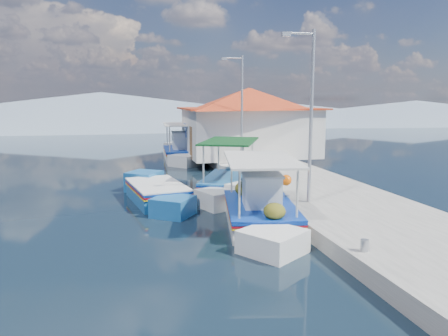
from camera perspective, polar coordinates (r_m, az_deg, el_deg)
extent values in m
plane|color=black|center=(12.68, -4.47, -9.98)|extent=(160.00, 160.00, 0.00)
cube|color=#ADA9A2|center=(19.82, 9.87, -2.30)|extent=(5.00, 44.00, 0.50)
cylinder|color=#A5A8AD|center=(11.03, 18.30, -9.83)|extent=(0.20, 0.20, 0.30)
cylinder|color=#A5A8AD|center=(15.34, 8.53, -4.12)|extent=(0.20, 0.20, 0.30)
cylinder|color=#A5A8AD|center=(20.91, 2.45, -0.45)|extent=(0.20, 0.20, 0.30)
cylinder|color=#A5A8AD|center=(26.67, -1.03, 1.66)|extent=(0.20, 0.20, 0.30)
cube|color=white|center=(14.41, 4.84, -6.73)|extent=(2.85, 4.50, 0.91)
cube|color=white|center=(16.78, 0.31, -3.99)|extent=(2.12, 2.12, 1.01)
cube|color=white|center=(12.23, 10.96, -9.80)|extent=(2.06, 2.06, 0.87)
cube|color=#0B3398|center=(14.30, 4.87, -5.10)|extent=(2.93, 4.63, 0.06)
cube|color=#A40E1A|center=(14.32, 4.86, -5.40)|extent=(2.93, 4.63, 0.05)
cube|color=gold|center=(14.33, 4.86, -5.66)|extent=(2.93, 4.63, 0.04)
cube|color=#0B3398|center=(14.28, 4.87, -4.84)|extent=(2.95, 4.59, 0.05)
cube|color=brown|center=(14.29, 4.87, -4.95)|extent=(2.67, 4.38, 0.05)
cube|color=white|center=(13.92, 5.47, -3.10)|extent=(1.37, 1.44, 1.06)
cube|color=silver|center=(13.81, 5.50, -0.87)|extent=(1.50, 1.56, 0.06)
cylinder|color=beige|center=(15.31, -1.03, -1.01)|extent=(0.07, 0.07, 1.54)
cylinder|color=beige|center=(16.03, 4.56, -0.57)|extent=(0.07, 0.07, 1.54)
cylinder|color=beige|center=(12.22, 5.37, -3.68)|extent=(0.07, 0.07, 1.54)
cylinder|color=beige|center=(13.11, 11.87, -2.95)|extent=(0.07, 0.07, 1.54)
cube|color=silver|center=(13.99, 4.96, 1.18)|extent=(2.95, 4.52, 0.07)
ellipsoid|color=#465015|center=(15.23, 1.17, -2.97)|extent=(0.73, 0.80, 0.55)
ellipsoid|color=#465015|center=(15.95, 2.64, -2.58)|extent=(0.62, 0.68, 0.46)
ellipsoid|color=#465015|center=(12.88, 9.35, -5.49)|extent=(0.65, 0.72, 0.49)
sphere|color=#FE6208|center=(15.09, 7.07, -1.41)|extent=(0.39, 0.39, 0.39)
cube|color=white|center=(18.94, 0.77, -2.78)|extent=(3.39, 4.29, 0.97)
cube|color=white|center=(20.95, -3.49, -1.29)|extent=(1.90, 1.90, 1.07)
cube|color=white|center=(17.11, 5.83, -4.13)|extent=(1.85, 1.85, 0.92)
cube|color=#0B3398|center=(18.86, 0.77, -1.44)|extent=(3.49, 4.41, 0.06)
cube|color=#A40E1A|center=(18.87, 0.77, -1.69)|extent=(3.49, 4.41, 0.05)
cube|color=gold|center=(18.89, 0.77, -1.90)|extent=(3.49, 4.41, 0.04)
cube|color=#1A5D9D|center=(18.84, 0.77, -1.23)|extent=(3.49, 4.39, 0.05)
cube|color=brown|center=(18.85, 0.77, -1.32)|extent=(3.21, 4.15, 0.05)
cylinder|color=beige|center=(19.54, -3.97, 1.45)|extent=(0.07, 0.07, 1.63)
cylinder|color=beige|center=(20.46, -0.14, 1.82)|extent=(0.07, 0.07, 1.63)
cylinder|color=beige|center=(16.98, 1.88, 0.29)|extent=(0.07, 0.07, 1.63)
cylinder|color=beige|center=(18.04, 5.92, 0.77)|extent=(0.07, 0.07, 1.63)
cube|color=#0D4119|center=(18.62, 0.78, 3.61)|extent=(3.48, 4.33, 0.07)
cube|color=#1A5D9D|center=(17.62, -8.95, -3.80)|extent=(2.43, 3.77, 0.97)
cube|color=#1A5D9D|center=(19.87, -8.29, -1.94)|extent=(1.85, 1.85, 1.08)
cube|color=#1A5D9D|center=(15.43, -9.78, -5.70)|extent=(1.80, 1.80, 0.92)
cube|color=#0B3398|center=(17.52, -8.98, -2.36)|extent=(2.50, 3.88, 0.06)
cube|color=#A40E1A|center=(17.54, -8.98, -2.63)|extent=(2.50, 3.88, 0.05)
cube|color=gold|center=(17.55, -8.97, -2.86)|extent=(2.50, 3.88, 0.04)
cube|color=white|center=(17.51, -8.99, -2.13)|extent=(2.52, 3.85, 0.05)
cube|color=brown|center=(17.51, -8.99, -2.23)|extent=(2.27, 3.67, 0.05)
cube|color=white|center=(29.57, -5.68, 1.55)|extent=(2.48, 4.44, 1.02)
cube|color=white|center=(32.37, -6.64, 2.43)|extent=(2.29, 2.29, 1.13)
cube|color=white|center=(26.86, -4.57, 0.79)|extent=(2.22, 2.22, 0.96)
cube|color=#0B3398|center=(29.51, -5.70, 2.46)|extent=(2.56, 4.57, 0.06)
cube|color=#A40E1A|center=(29.52, -5.69, 2.30)|extent=(2.56, 4.57, 0.05)
cube|color=gold|center=(29.53, -5.69, 2.15)|extent=(2.56, 4.57, 0.04)
cube|color=#0B3398|center=(29.50, -5.70, 2.61)|extent=(2.58, 4.53, 0.05)
cube|color=brown|center=(29.51, -5.70, 2.54)|extent=(2.30, 4.34, 0.05)
cube|color=white|center=(29.13, -5.60, 3.63)|extent=(1.31, 1.46, 1.18)
cube|color=silver|center=(29.08, -5.62, 4.82)|extent=(1.43, 1.57, 0.06)
cylinder|color=beige|center=(31.05, -7.99, 4.42)|extent=(0.08, 0.08, 1.71)
cylinder|color=beige|center=(31.37, -4.72, 4.53)|extent=(0.08, 0.08, 1.71)
cylinder|color=beige|center=(27.48, -6.87, 3.83)|extent=(0.08, 0.08, 1.71)
cylinder|color=beige|center=(27.84, -3.20, 3.95)|extent=(0.08, 0.08, 1.71)
cube|color=silver|center=(29.36, -5.75, 5.87)|extent=(2.60, 4.44, 0.08)
cube|color=silver|center=(28.09, 3.33, 4.80)|extent=(8.00, 6.00, 3.00)
cube|color=#B43B19|center=(28.01, 3.36, 7.96)|extent=(8.64, 6.48, 0.10)
pyramid|color=#B43B19|center=(28.00, 3.37, 9.29)|extent=(10.49, 10.49, 1.40)
cube|color=brown|center=(26.29, -4.41, 3.39)|extent=(0.06, 1.00, 2.00)
cube|color=#0B3398|center=(28.70, -5.20, 5.07)|extent=(0.06, 1.20, 0.90)
cylinder|color=#A5A8AD|center=(15.26, 11.59, 6.55)|extent=(0.12, 0.12, 6.00)
cylinder|color=#A5A8AD|center=(15.20, 10.16, 17.36)|extent=(1.00, 0.08, 0.08)
cube|color=#A5A8AD|center=(15.01, 8.32, 17.32)|extent=(0.30, 0.14, 0.14)
cylinder|color=#A5A8AD|center=(23.73, 2.40, 7.62)|extent=(0.12, 0.12, 6.00)
cylinder|color=#A5A8AD|center=(23.69, 1.25, 14.52)|extent=(1.00, 0.08, 0.08)
cube|color=#A5A8AD|center=(23.56, 0.03, 14.43)|extent=(0.30, 0.14, 0.14)
cone|color=gray|center=(67.94, -16.09, 7.44)|extent=(96.00, 96.00, 5.50)
cone|color=gray|center=(72.98, 8.36, 7.13)|extent=(76.80, 76.80, 3.80)
cone|color=gray|center=(85.38, 24.29, 6.84)|extent=(89.60, 89.60, 4.20)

